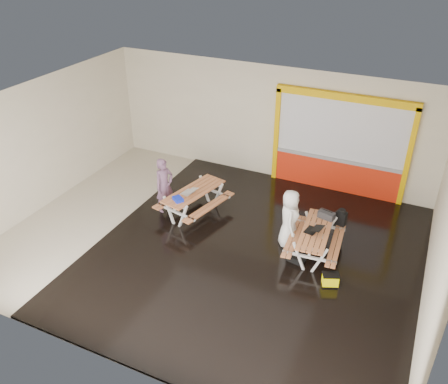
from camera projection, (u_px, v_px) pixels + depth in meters
The scene contains 14 objects.
room at pixel (208, 182), 10.79m from camera, with size 10.02×8.02×3.52m.
deck at pixel (255, 255), 11.20m from camera, with size 7.50×7.98×0.05m, color black.
kiosk at pixel (339, 146), 13.22m from camera, with size 3.88×0.16×3.00m.
picnic_table_left at pixel (194, 196), 12.50m from camera, with size 1.68×2.15×0.76m.
picnic_table_right at pixel (315, 236), 10.97m from camera, with size 1.37×1.90×0.72m.
person_left at pixel (164, 186), 12.56m from camera, with size 0.57×0.38×1.57m, color #6A4964.
person_right at pixel (290, 219), 11.24m from camera, with size 0.74×0.48×1.52m, color white.
laptop_left at pixel (189, 192), 12.25m from camera, with size 0.43×0.40×0.16m.
laptop_right at pixel (313, 230), 10.81m from camera, with size 0.44×0.41×0.16m.
blue_pouch at pixel (178, 199), 11.94m from camera, with size 0.29×0.20×0.08m, color #1227C9.
toolbox at pixel (326, 215), 11.28m from camera, with size 0.43×0.29×0.23m.
backpack at pixel (341, 217), 11.47m from camera, with size 0.30×0.22×0.44m.
dark_case at pixel (296, 258), 10.95m from camera, with size 0.39×0.29×0.15m, color black.
fluke_bag at pixel (330, 280), 10.16m from camera, with size 0.42×0.35×0.31m.
Camera 1 is at (4.34, -8.40, 6.97)m, focal length 37.38 mm.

